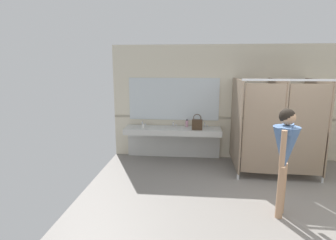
% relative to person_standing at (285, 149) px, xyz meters
% --- Properties ---
extents(ground_plane, '(7.46, 5.76, 0.10)m').
position_rel_person_standing_xyz_m(ground_plane, '(0.24, 0.16, -1.16)').
color(ground_plane, gray).
extents(wall_back, '(7.46, 0.12, 2.87)m').
position_rel_person_standing_xyz_m(wall_back, '(0.24, 2.80, 0.33)').
color(wall_back, beige).
rests_on(wall_back, ground_plane).
extents(wall_back_tile_band, '(7.46, 0.01, 0.06)m').
position_rel_person_standing_xyz_m(wall_back_tile_band, '(0.24, 2.73, -0.06)').
color(wall_back_tile_band, '#9E937F').
rests_on(wall_back_tile_band, wall_back).
extents(vanity_counter, '(2.40, 0.59, 0.94)m').
position_rel_person_standing_xyz_m(vanity_counter, '(-1.92, 2.51, -0.49)').
color(vanity_counter, silver).
rests_on(vanity_counter, ground_plane).
extents(mirror_panel, '(2.30, 0.02, 1.07)m').
position_rel_person_standing_xyz_m(mirror_panel, '(-1.92, 2.72, 0.41)').
color(mirror_panel, silver).
rests_on(mirror_panel, wall_back).
extents(bathroom_stalls, '(1.76, 1.45, 2.11)m').
position_rel_person_standing_xyz_m(bathroom_stalls, '(0.40, 1.82, -0.01)').
color(bathroom_stalls, '#84705B').
rests_on(bathroom_stalls, ground_plane).
extents(person_standing, '(0.53, 0.56, 1.74)m').
position_rel_person_standing_xyz_m(person_standing, '(0.00, 0.00, 0.00)').
color(person_standing, tan).
rests_on(person_standing, ground_plane).
extents(handbag, '(0.25, 0.10, 0.39)m').
position_rel_person_standing_xyz_m(handbag, '(-1.32, 2.27, -0.14)').
color(handbag, '#3F2D1E').
rests_on(handbag, vanity_counter).
extents(soap_dispenser, '(0.07, 0.07, 0.19)m').
position_rel_person_standing_xyz_m(soap_dispenser, '(-1.57, 2.60, -0.20)').
color(soap_dispenser, '#D899B2').
rests_on(soap_dispenser, vanity_counter).
extents(paper_cup, '(0.07, 0.07, 0.09)m').
position_rel_person_standing_xyz_m(paper_cup, '(-2.65, 2.31, -0.23)').
color(paper_cup, white).
rests_on(paper_cup, vanity_counter).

